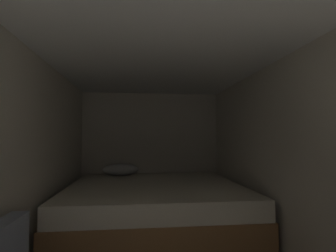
% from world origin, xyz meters
% --- Properties ---
extents(wall_back, '(2.35, 0.05, 2.11)m').
position_xyz_m(wall_back, '(0.00, 4.03, 1.05)').
color(wall_back, beige).
rests_on(wall_back, ground).
extents(wall_left, '(0.05, 4.73, 2.11)m').
position_xyz_m(wall_left, '(-1.15, 1.64, 1.05)').
color(wall_left, beige).
rests_on(wall_left, ground).
extents(wall_right, '(0.05, 4.73, 2.11)m').
position_xyz_m(wall_right, '(1.15, 1.64, 1.05)').
color(wall_right, beige).
rests_on(wall_right, ground).
extents(ceiling_slab, '(2.35, 4.73, 0.05)m').
position_xyz_m(ceiling_slab, '(0.00, 1.64, 2.13)').
color(ceiling_slab, white).
rests_on(ceiling_slab, wall_left).
extents(bed, '(2.13, 2.08, 0.96)m').
position_xyz_m(bed, '(-0.00, 2.92, 0.39)').
color(bed, olive).
rests_on(bed, ground).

